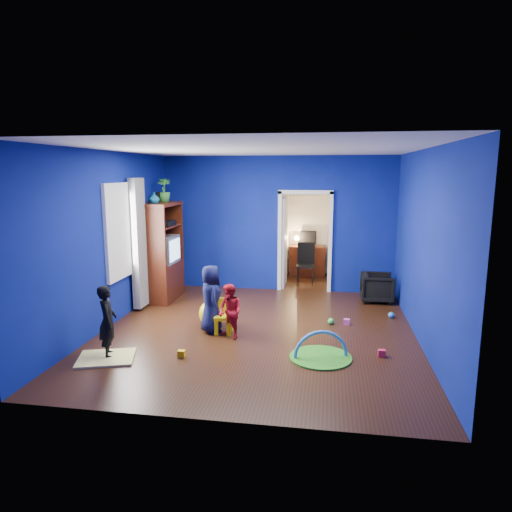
% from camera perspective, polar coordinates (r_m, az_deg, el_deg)
% --- Properties ---
extents(floor, '(5.00, 5.50, 0.01)m').
position_cam_1_polar(floor, '(7.52, 0.19, -9.40)').
color(floor, black).
rests_on(floor, ground).
extents(ceiling, '(5.00, 5.50, 0.01)m').
position_cam_1_polar(ceiling, '(7.08, 0.20, 13.26)').
color(ceiling, white).
rests_on(ceiling, wall_back).
extents(wall_back, '(5.00, 0.02, 2.90)m').
position_cam_1_polar(wall_back, '(9.86, 2.67, 4.01)').
color(wall_back, navy).
rests_on(wall_back, floor).
extents(wall_front, '(5.00, 0.02, 2.90)m').
position_cam_1_polar(wall_front, '(4.51, -5.21, -3.73)').
color(wall_front, navy).
rests_on(wall_front, floor).
extents(wall_left, '(0.02, 5.50, 2.90)m').
position_cam_1_polar(wall_left, '(7.93, -17.96, 1.94)').
color(wall_left, navy).
rests_on(wall_left, floor).
extents(wall_right, '(0.02, 5.50, 2.90)m').
position_cam_1_polar(wall_right, '(7.21, 20.22, 1.01)').
color(wall_right, navy).
rests_on(wall_right, floor).
extents(alcove, '(1.00, 1.75, 2.50)m').
position_cam_1_polar(alcove, '(10.70, 6.38, 3.38)').
color(alcove, silver).
rests_on(alcove, floor).
extents(armchair, '(0.63, 0.61, 0.57)m').
position_cam_1_polar(armchair, '(9.42, 14.90, -3.84)').
color(armchair, black).
rests_on(armchair, floor).
extents(child_black, '(0.38, 0.44, 1.02)m').
position_cam_1_polar(child_black, '(6.71, -18.06, -7.78)').
color(child_black, black).
rests_on(child_black, floor).
extents(child_navy, '(0.55, 0.64, 1.10)m').
position_cam_1_polar(child_navy, '(7.39, -5.64, -5.35)').
color(child_navy, black).
rests_on(child_navy, floor).
extents(toddler_red, '(0.53, 0.51, 0.86)m').
position_cam_1_polar(toddler_red, '(7.11, -3.27, -6.95)').
color(toddler_red, '#B41D13').
rests_on(toddler_red, floor).
extents(vase, '(0.24, 0.24, 0.21)m').
position_cam_1_polar(vase, '(8.98, -12.61, 7.09)').
color(vase, '#0D606A').
rests_on(vase, tv_armoire).
extents(potted_plant, '(0.33, 0.33, 0.47)m').
position_cam_1_polar(potted_plant, '(9.46, -11.47, 8.08)').
color(potted_plant, '#307F2E').
rests_on(potted_plant, tv_armoire).
extents(tv_armoire, '(0.58, 1.14, 1.96)m').
position_cam_1_polar(tv_armoire, '(9.38, -11.67, 0.57)').
color(tv_armoire, '#42170B').
rests_on(tv_armoire, floor).
extents(crt_tv, '(0.46, 0.70, 0.54)m').
position_cam_1_polar(crt_tv, '(9.36, -11.45, 0.80)').
color(crt_tv, silver).
rests_on(crt_tv, tv_armoire).
extents(yellow_blanket, '(0.90, 0.80, 0.03)m').
position_cam_1_polar(yellow_blanket, '(6.80, -18.21, -12.02)').
color(yellow_blanket, '#F2E07A').
rests_on(yellow_blanket, floor).
extents(hopper_ball, '(0.45, 0.45, 0.45)m').
position_cam_1_polar(hopper_ball, '(7.73, -5.49, -7.16)').
color(hopper_ball, yellow).
rests_on(hopper_ball, floor).
extents(kid_chair, '(0.30, 0.30, 0.50)m').
position_cam_1_polar(kid_chair, '(7.38, -4.07, -7.76)').
color(kid_chair, yellow).
rests_on(kid_chair, floor).
extents(play_mat, '(0.87, 0.87, 0.02)m').
position_cam_1_polar(play_mat, '(6.57, 8.08, -12.42)').
color(play_mat, '#3D8E20').
rests_on(play_mat, floor).
extents(toy_arch, '(0.76, 0.26, 0.78)m').
position_cam_1_polar(toy_arch, '(6.57, 8.08, -12.35)').
color(toy_arch, '#3F8CD8').
rests_on(toy_arch, floor).
extents(window_left, '(0.03, 0.95, 1.55)m').
position_cam_1_polar(window_left, '(8.22, -16.80, 2.99)').
color(window_left, white).
rests_on(window_left, wall_left).
extents(curtain, '(0.14, 0.42, 2.40)m').
position_cam_1_polar(curtain, '(8.71, -14.46, 1.51)').
color(curtain, slate).
rests_on(curtain, floor).
extents(doorway, '(1.16, 0.10, 2.10)m').
position_cam_1_polar(doorway, '(9.87, 6.11, 1.62)').
color(doorway, white).
rests_on(doorway, floor).
extents(study_desk, '(0.88, 0.44, 0.75)m').
position_cam_1_polar(study_desk, '(11.47, 6.45, -0.58)').
color(study_desk, '#3D140A').
rests_on(study_desk, floor).
extents(desk_monitor, '(0.40, 0.05, 0.32)m').
position_cam_1_polar(desk_monitor, '(11.49, 6.54, 2.35)').
color(desk_monitor, black).
rests_on(desk_monitor, study_desk).
extents(desk_lamp, '(0.14, 0.14, 0.14)m').
position_cam_1_polar(desk_lamp, '(11.45, 5.12, 2.25)').
color(desk_lamp, '#FFD88C').
rests_on(desk_lamp, study_desk).
extents(folding_chair, '(0.40, 0.40, 0.92)m').
position_cam_1_polar(folding_chair, '(10.51, 6.21, -1.11)').
color(folding_chair, black).
rests_on(folding_chair, floor).
extents(book_shelf, '(0.88, 0.24, 0.04)m').
position_cam_1_polar(book_shelf, '(11.38, 6.64, 7.68)').
color(book_shelf, white).
rests_on(book_shelf, study_desk).
extents(toy_0, '(0.10, 0.08, 0.10)m').
position_cam_1_polar(toy_0, '(6.77, 15.44, -11.63)').
color(toy_0, '#E82641').
rests_on(toy_0, floor).
extents(toy_1, '(0.11, 0.11, 0.11)m').
position_cam_1_polar(toy_1, '(8.51, 16.55, -7.06)').
color(toy_1, blue).
rests_on(toy_1, floor).
extents(toy_2, '(0.10, 0.08, 0.10)m').
position_cam_1_polar(toy_2, '(6.60, -9.30, -11.97)').
color(toy_2, '#EBB20C').
rests_on(toy_2, floor).
extents(toy_3, '(0.11, 0.11, 0.11)m').
position_cam_1_polar(toy_3, '(7.94, 9.35, -8.03)').
color(toy_3, green).
rests_on(toy_3, floor).
extents(toy_4, '(0.10, 0.08, 0.10)m').
position_cam_1_polar(toy_4, '(7.96, 11.27, -8.08)').
color(toy_4, '#D550AE').
rests_on(toy_4, floor).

